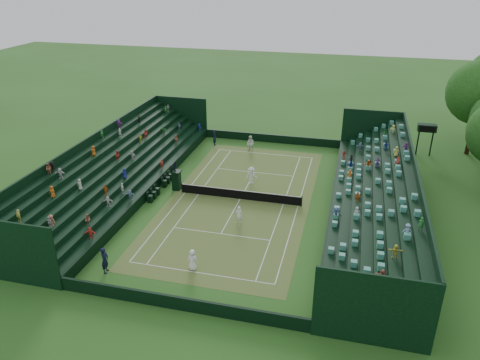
# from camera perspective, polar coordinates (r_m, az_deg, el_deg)

# --- Properties ---
(ground) EXTENTS (160.00, 160.00, 0.00)m
(ground) POSITION_cam_1_polar(r_m,az_deg,el_deg) (43.98, 0.00, -2.36)
(ground) COLOR #28561B
(ground) RESTS_ON ground
(court_surface) EXTENTS (12.97, 26.77, 0.01)m
(court_surface) POSITION_cam_1_polar(r_m,az_deg,el_deg) (43.97, 0.00, -2.36)
(court_surface) COLOR #316F25
(court_surface) RESTS_ON ground
(perimeter_wall_north) EXTENTS (17.17, 0.20, 1.00)m
(perimeter_wall_north) POSITION_cam_1_polar(r_m,az_deg,el_deg) (58.05, 3.85, 5.08)
(perimeter_wall_north) COLOR black
(perimeter_wall_north) RESTS_ON ground
(perimeter_wall_south) EXTENTS (17.17, 0.20, 1.00)m
(perimeter_wall_south) POSITION_cam_1_polar(r_m,az_deg,el_deg) (31.03, -7.44, -14.67)
(perimeter_wall_south) COLOR black
(perimeter_wall_south) RESTS_ON ground
(perimeter_wall_east) EXTENTS (0.20, 31.77, 1.00)m
(perimeter_wall_east) POSITION_cam_1_polar(r_m,az_deg,el_deg) (42.71, 11.12, -3.00)
(perimeter_wall_east) COLOR black
(perimeter_wall_east) RESTS_ON ground
(perimeter_wall_west) EXTENTS (0.20, 31.77, 1.00)m
(perimeter_wall_west) POSITION_cam_1_polar(r_m,az_deg,el_deg) (46.35, -10.23, -0.60)
(perimeter_wall_west) COLOR black
(perimeter_wall_west) RESTS_ON ground
(north_grandstand) EXTENTS (6.60, 32.00, 4.90)m
(north_grandstand) POSITION_cam_1_polar(r_m,az_deg,el_deg) (42.33, 16.87, -2.32)
(north_grandstand) COLOR black
(north_grandstand) RESTS_ON ground
(south_grandstand) EXTENTS (6.60, 32.00, 4.90)m
(south_grandstand) POSITION_cam_1_polar(r_m,az_deg,el_deg) (47.71, -14.92, 1.08)
(south_grandstand) COLOR black
(south_grandstand) RESTS_ON ground
(tennis_net) EXTENTS (11.67, 0.10, 1.06)m
(tennis_net) POSITION_cam_1_polar(r_m,az_deg,el_deg) (43.74, 0.00, -1.75)
(tennis_net) COLOR black
(tennis_net) RESTS_ON ground
(scoreboard_tower) EXTENTS (2.00, 1.00, 3.70)m
(scoreboard_tower) POSITION_cam_1_polar(r_m,az_deg,el_deg) (57.11, 21.83, 5.78)
(scoreboard_tower) COLOR black
(scoreboard_tower) RESTS_ON ground
(umpire_chair) EXTENTS (0.94, 0.94, 2.94)m
(umpire_chair) POSITION_cam_1_polar(r_m,az_deg,el_deg) (45.75, -7.79, 0.28)
(umpire_chair) COLOR black
(umpire_chair) RESTS_ON ground
(courtside_chairs) EXTENTS (0.46, 5.44, 1.01)m
(courtside_chairs) POSITION_cam_1_polar(r_m,az_deg,el_deg) (46.11, -9.65, -0.86)
(courtside_chairs) COLOR black
(courtside_chairs) RESTS_ON ground
(player_near_west) EXTENTS (0.87, 0.62, 1.64)m
(player_near_west) POSITION_cam_1_polar(r_m,az_deg,el_deg) (34.20, -5.80, -9.67)
(player_near_west) COLOR white
(player_near_west) RESTS_ON ground
(player_near_east) EXTENTS (0.67, 0.52, 1.63)m
(player_near_east) POSITION_cam_1_polar(r_m,az_deg,el_deg) (39.68, -0.12, -4.25)
(player_near_east) COLOR white
(player_near_east) RESTS_ON ground
(player_far_west) EXTENTS (1.16, 1.06, 1.94)m
(player_far_west) POSITION_cam_1_polar(r_m,az_deg,el_deg) (54.85, 1.29, 4.44)
(player_far_west) COLOR silver
(player_far_west) RESTS_ON ground
(player_far_east) EXTENTS (1.35, 1.16, 1.80)m
(player_far_east) POSITION_cam_1_polar(r_m,az_deg,el_deg) (46.70, 1.39, 0.56)
(player_far_east) COLOR white
(player_far_east) RESTS_ON ground
(line_judge_north) EXTENTS (0.56, 0.72, 1.75)m
(line_judge_north) POSITION_cam_1_polar(r_m,az_deg,el_deg) (56.88, -3.10, 5.08)
(line_judge_north) COLOR black
(line_judge_north) RESTS_ON ground
(line_judge_south) EXTENTS (0.55, 0.78, 2.01)m
(line_judge_south) POSITION_cam_1_polar(r_m,az_deg,el_deg) (35.03, -16.15, -9.37)
(line_judge_south) COLOR black
(line_judge_south) RESTS_ON ground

